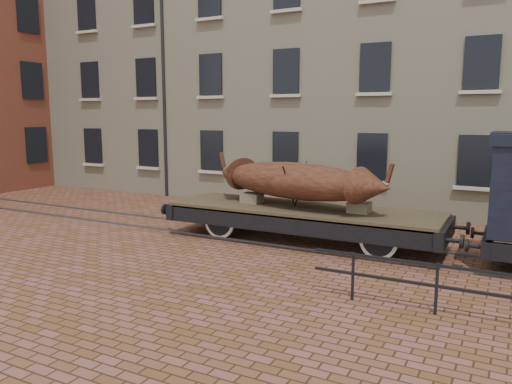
% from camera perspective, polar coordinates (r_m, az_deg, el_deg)
% --- Properties ---
extents(ground, '(90.00, 90.00, 0.00)m').
position_cam_1_polar(ground, '(14.90, 4.14, -5.61)').
color(ground, brown).
extents(warehouse_cream, '(40.00, 10.19, 14.00)m').
position_cam_1_polar(warehouse_cream, '(23.62, 21.71, 16.21)').
color(warehouse_cream, beige).
rests_on(warehouse_cream, ground).
extents(rail_track, '(30.00, 1.52, 0.06)m').
position_cam_1_polar(rail_track, '(14.90, 4.14, -5.50)').
color(rail_track, '#59595E').
rests_on(rail_track, ground).
extents(flatcar_wagon, '(8.89, 2.41, 1.34)m').
position_cam_1_polar(flatcar_wagon, '(14.59, 5.35, -2.57)').
color(flatcar_wagon, brown).
rests_on(flatcar_wagon, ground).
extents(iron_boat, '(6.02, 2.75, 1.47)m').
position_cam_1_polar(iron_boat, '(14.53, 4.50, 1.33)').
color(iron_boat, brown).
rests_on(iron_boat, flatcar_wagon).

